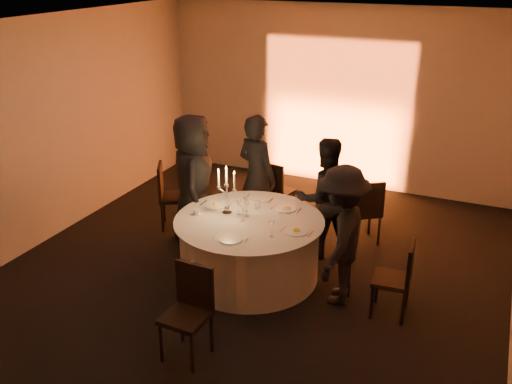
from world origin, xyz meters
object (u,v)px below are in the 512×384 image
at_px(guest_right, 341,236).
at_px(chair_left, 169,192).
at_px(guest_back_left, 257,176).
at_px(chair_back_right, 366,208).
at_px(chair_front, 190,306).
at_px(guest_left, 193,181).
at_px(guest_back_right, 324,198).
at_px(chair_right, 399,275).
at_px(candelabra, 227,197).
at_px(coffee_cup, 196,212).
at_px(chair_back_left, 275,189).
at_px(banquet_table, 249,248).

bearing_deg(guest_right, chair_left, -109.53).
distance_m(guest_back_left, guest_right, 1.93).
distance_m(chair_back_right, chair_front, 3.17).
height_order(guest_left, guest_back_right, guest_left).
xyz_separation_m(chair_right, candelabra, (-2.14, 0.14, 0.49)).
distance_m(guest_left, coffee_cup, 0.77).
distance_m(chair_back_left, candelabra, 1.58).
height_order(chair_back_left, coffee_cup, chair_back_left).
xyz_separation_m(banquet_table, guest_back_left, (-0.39, 1.11, 0.49)).
relative_size(chair_front, guest_left, 0.52).
height_order(chair_back_right, guest_back_left, guest_back_left).
height_order(chair_right, coffee_cup, chair_right).
distance_m(chair_left, guest_back_left, 1.33).
height_order(banquet_table, chair_left, chair_left).
bearing_deg(banquet_table, chair_left, 153.78).
distance_m(chair_right, guest_right, 0.75).
bearing_deg(candelabra, guest_back_left, 94.12).
bearing_deg(coffee_cup, chair_back_right, 42.17).
height_order(guest_back_left, guest_back_right, guest_back_left).
xyz_separation_m(banquet_table, chair_back_right, (1.08, 1.44, 0.14)).
xyz_separation_m(chair_back_left, guest_back_left, (-0.09, -0.44, 0.34)).
height_order(chair_back_left, chair_back_right, chair_back_left).
height_order(guest_back_right, guest_right, guest_right).
relative_size(chair_right, guest_back_right, 0.56).
height_order(banquet_table, coffee_cup, coffee_cup).
xyz_separation_m(chair_front, guest_left, (-1.14, 2.09, 0.37)).
relative_size(chair_front, guest_back_right, 0.59).
height_order(chair_left, chair_front, chair_left).
distance_m(chair_back_right, coffee_cup, 2.34).
bearing_deg(chair_left, guest_left, -144.59).
bearing_deg(chair_back_right, guest_left, -11.28).
bearing_deg(guest_right, chair_front, -37.31).
bearing_deg(guest_left, banquet_table, -142.37).
bearing_deg(coffee_cup, banquet_table, 10.91).
height_order(chair_back_left, chair_right, chair_back_left).
height_order(chair_back_right, guest_back_right, guest_back_right).
distance_m(chair_front, guest_right, 1.88).
height_order(guest_right, coffee_cup, guest_right).
distance_m(chair_back_right, guest_left, 2.35).
bearing_deg(guest_left, guest_right, -130.65).
relative_size(chair_left, candelabra, 1.54).
bearing_deg(guest_right, banquet_table, -94.87).
xyz_separation_m(chair_left, chair_front, (1.72, -2.38, -0.01)).
xyz_separation_m(chair_back_right, guest_back_right, (-0.43, -0.52, 0.28)).
bearing_deg(chair_front, coffee_cup, 119.54).
bearing_deg(chair_front, chair_right, 43.01).
xyz_separation_m(chair_left, chair_back_right, (2.72, 0.63, -0.02)).
distance_m(chair_left, coffee_cup, 1.39).
distance_m(chair_back_left, guest_back_right, 1.17).
distance_m(guest_back_right, coffee_cup, 1.66).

